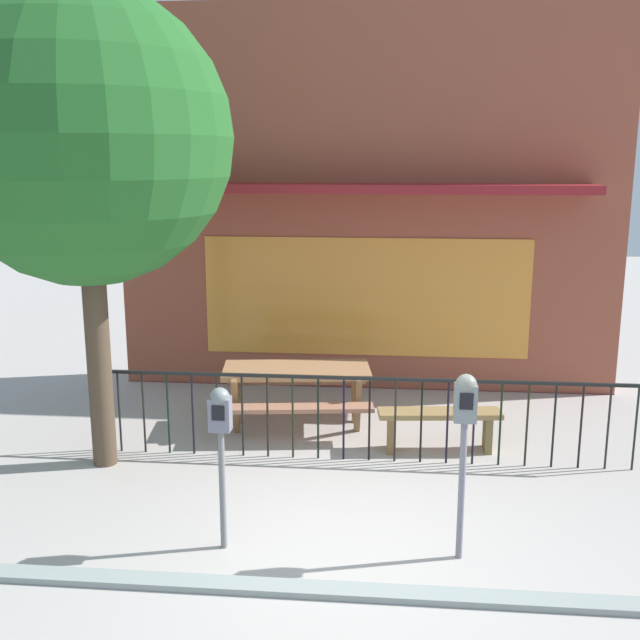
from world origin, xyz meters
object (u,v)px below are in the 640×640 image
(parking_meter_far, at_px, (220,425))
(street_tree, at_px, (84,138))
(picnic_table_left, at_px, (297,380))
(parking_meter_near, at_px, (465,418))
(patio_bench, at_px, (439,421))

(parking_meter_far, relative_size, street_tree, 0.29)
(picnic_table_left, height_order, parking_meter_far, parking_meter_far)
(picnic_table_left, bearing_deg, street_tree, -146.36)
(picnic_table_left, relative_size, parking_meter_near, 1.21)
(parking_meter_near, height_order, street_tree, street_tree)
(picnic_table_left, bearing_deg, parking_meter_near, -59.42)
(picnic_table_left, relative_size, patio_bench, 1.37)
(patio_bench, xyz_separation_m, parking_meter_far, (-1.99, -2.37, 0.77))
(parking_meter_near, relative_size, parking_meter_far, 1.12)
(picnic_table_left, relative_size, street_tree, 0.39)
(patio_bench, relative_size, parking_meter_far, 0.98)
(picnic_table_left, height_order, parking_meter_near, parking_meter_near)
(picnic_table_left, distance_m, parking_meter_near, 3.49)
(parking_meter_far, bearing_deg, parking_meter_near, 0.54)
(parking_meter_near, bearing_deg, parking_meter_far, -179.46)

